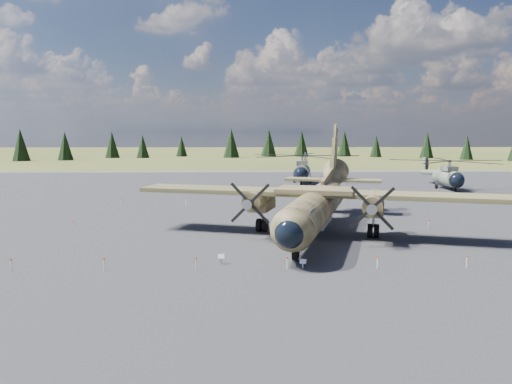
{
  "coord_description": "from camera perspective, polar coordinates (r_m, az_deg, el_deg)",
  "views": [
    {
      "loc": [
        -0.94,
        -45.52,
        9.03
      ],
      "look_at": [
        0.35,
        2.0,
        3.29
      ],
      "focal_mm": 35.0,
      "sensor_mm": 36.0,
      "label": 1
    }
  ],
  "objects": [
    {
      "name": "helicopter_mid",
      "position": [
        83.91,
        21.08,
        2.52
      ],
      "size": [
        18.65,
        21.8,
        4.66
      ],
      "rotation": [
        0.0,
        0.0,
        -0.02
      ],
      "color": "slate",
      "rests_on": "ground"
    },
    {
      "name": "apron",
      "position": [
        56.25,
        -0.58,
        -2.35
      ],
      "size": [
        120.0,
        120.0,
        0.04
      ],
      "primitive_type": "cube",
      "color": "#5C5B60",
      "rests_on": "ground"
    },
    {
      "name": "treeline",
      "position": [
        46.44,
        -1.3,
        1.65
      ],
      "size": [
        288.38,
        291.28,
        10.88
      ],
      "color": "black",
      "rests_on": "ground"
    },
    {
      "name": "helicopter_near",
      "position": [
        88.04,
        5.31,
        3.32
      ],
      "size": [
        22.96,
        24.8,
        5.06
      ],
      "rotation": [
        0.0,
        0.0,
        -0.17
      ],
      "color": "slate",
      "rests_on": "ground"
    },
    {
      "name": "ground",
      "position": [
        46.41,
        -0.37,
        -4.33
      ],
      "size": [
        500.0,
        500.0,
        0.0
      ],
      "primitive_type": "plane",
      "color": "brown",
      "rests_on": "ground"
    },
    {
      "name": "info_placard_left",
      "position": [
        34.59,
        -4.01,
        -7.46
      ],
      "size": [
        0.46,
        0.21,
        0.7
      ],
      "rotation": [
        0.0,
        0.0,
        0.05
      ],
      "color": "gray",
      "rests_on": "ground"
    },
    {
      "name": "transport_plane",
      "position": [
        44.64,
        7.04,
        -0.9
      ],
      "size": [
        31.46,
        28.06,
        10.51
      ],
      "rotation": [
        0.0,
        0.0,
        -0.29
      ],
      "color": "#39391F",
      "rests_on": "ground"
    },
    {
      "name": "barrier_fence",
      "position": [
        46.24,
        -0.94,
        -3.73
      ],
      "size": [
        33.12,
        29.62,
        0.85
      ],
      "color": "white",
      "rests_on": "ground"
    },
    {
      "name": "info_placard_right",
      "position": [
        33.4,
        5.39,
        -8.02
      ],
      "size": [
        0.47,
        0.31,
        0.69
      ],
      "rotation": [
        0.0,
        0.0,
        -0.32
      ],
      "color": "gray",
      "rests_on": "ground"
    }
  ]
}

